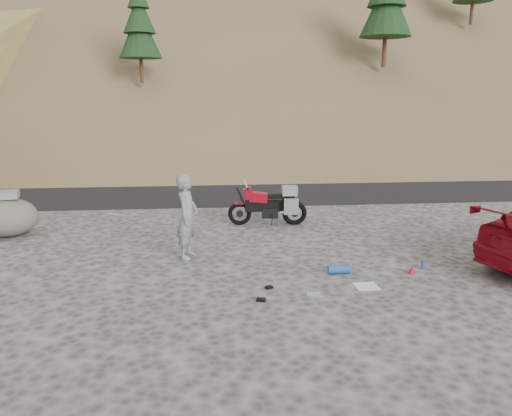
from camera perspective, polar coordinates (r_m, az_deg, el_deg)
The scene contains 13 objects.
ground at distance 11.22m, azimuth -0.43°, elevation -6.03°, with size 140.00×140.00×0.00m, color #3C3A37.
road at distance 19.94m, azimuth -2.65°, elevation 2.28°, with size 120.00×7.00×0.05m, color black.
hillside at distance 52.01m, azimuth -4.66°, elevation 20.93°, with size 120.00×73.00×46.72m.
motorcycle at distance 14.16m, azimuth 1.75°, elevation 0.33°, with size 2.26×0.71×1.34m.
man at distance 11.56m, azimuth -7.73°, elevation -5.59°, with size 0.70×0.46×1.91m, color gray.
boulder at distance 14.56m, azimuth -26.59°, elevation -0.88°, with size 1.56×1.33×1.19m.
gear_white_cloth at distance 9.99m, azimuth 12.49°, elevation -8.71°, with size 0.44×0.39×0.01m, color white.
gear_blue_mat at distance 10.56m, azimuth 9.45°, elevation -6.92°, with size 0.18×0.18×0.45m, color #1B56A7.
gear_bottle at distance 11.21m, azimuth 18.54°, elevation -6.20°, with size 0.07×0.07×0.20m, color #1B56A7.
gear_funnel at distance 10.89m, azimuth 17.38°, elevation -6.72°, with size 0.14×0.14×0.19m, color red.
gear_glove_a at distance 9.11m, azimuth 0.58°, elevation -10.43°, with size 0.16×0.11×0.05m, color black.
gear_glove_b at distance 9.67m, azimuth 1.49°, elevation -9.05°, with size 0.13×0.10×0.04m, color black.
gear_blue_cloth at distance 9.46m, azimuth 6.62°, elevation -9.75°, with size 0.26×0.19×0.01m, color #7B9DBF.
Camera 1 is at (-0.91, -10.59, 3.60)m, focal length 35.00 mm.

